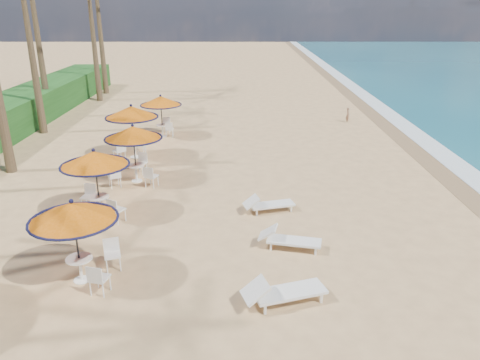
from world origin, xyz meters
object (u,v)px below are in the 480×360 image
at_px(station_0, 77,219).
at_px(lounger_far, 267,204).
at_px(station_2, 133,140).
at_px(lounger_near, 281,291).
at_px(lounger_mid, 288,239).
at_px(station_1, 95,165).
at_px(station_4, 162,104).
at_px(station_3, 132,118).

xyz_separation_m(station_0, lounger_far, (5.01, 4.33, -1.47)).
xyz_separation_m(station_2, lounger_near, (5.24, -8.30, -1.41)).
bearing_deg(lounger_mid, station_1, 171.83).
bearing_deg(lounger_near, lounger_far, 72.75).
bearing_deg(station_4, station_3, -102.15).
height_order(station_2, station_4, station_2).
relative_size(station_2, station_4, 1.04).
distance_m(lounger_near, lounger_mid, 2.77).
distance_m(station_0, lounger_far, 6.78).
bearing_deg(station_0, lounger_far, 40.87).
bearing_deg(lounger_far, station_1, 167.42).
distance_m(lounger_mid, lounger_far, 2.63).
xyz_separation_m(station_1, station_3, (-0.21, 6.46, 0.04)).
distance_m(lounger_near, lounger_far, 5.33).
distance_m(station_3, station_4, 3.72).
relative_size(station_1, lounger_near, 1.10).
height_order(station_2, station_3, station_3).
relative_size(station_0, station_2, 0.97).
distance_m(station_2, lounger_mid, 8.05).
xyz_separation_m(station_3, station_4, (0.78, 3.63, -0.10)).
bearing_deg(station_0, station_4, 90.60).
xyz_separation_m(station_3, lounger_mid, (6.41, -8.78, -1.55)).
bearing_deg(station_2, station_3, 103.36).
bearing_deg(station_2, lounger_far, -29.85).
bearing_deg(station_3, lounger_far, -46.19).
height_order(station_4, lounger_far, station_4).
xyz_separation_m(station_1, station_4, (0.57, 10.09, -0.06)).
relative_size(station_0, station_4, 1.01).
height_order(station_0, station_3, station_3).
relative_size(station_1, lounger_far, 1.28).
height_order(station_3, lounger_far, station_3).
bearing_deg(lounger_mid, station_3, 138.46).
distance_m(station_1, lounger_near, 7.83).
bearing_deg(lounger_near, station_2, 104.29).
bearing_deg(station_1, lounger_far, 2.71).
relative_size(station_1, lounger_mid, 1.24).
relative_size(station_3, lounger_mid, 1.32).
xyz_separation_m(lounger_mid, lounger_far, (-0.47, 2.59, -0.01)).
distance_m(station_4, lounger_far, 11.19).
relative_size(station_3, station_4, 1.10).
distance_m(station_1, lounger_far, 5.93).
distance_m(station_0, station_3, 10.56).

